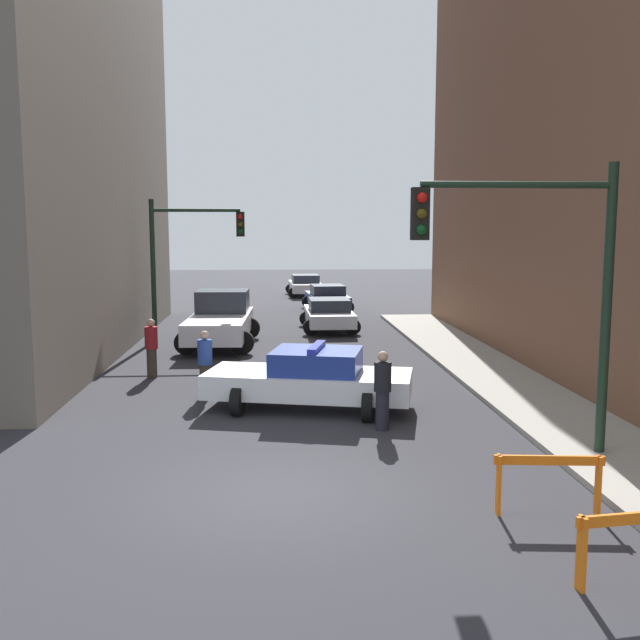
% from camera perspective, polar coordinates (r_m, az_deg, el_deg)
% --- Properties ---
extents(ground_plane, '(120.00, 120.00, 0.00)m').
position_cam_1_polar(ground_plane, '(11.63, -3.42, -13.71)').
color(ground_plane, '#2D2D33').
extents(traffic_light_near, '(3.64, 0.35, 5.20)m').
position_cam_1_polar(traffic_light_near, '(13.16, 17.51, 4.21)').
color(traffic_light_near, black).
rests_on(traffic_light_near, sidewalk_right).
extents(traffic_light_far, '(3.44, 0.35, 5.20)m').
position_cam_1_polar(traffic_light_far, '(26.60, -10.91, 5.59)').
color(traffic_light_far, black).
rests_on(traffic_light_far, ground_plane).
extents(police_car, '(5.00, 3.02, 1.52)m').
position_cam_1_polar(police_car, '(16.50, -0.76, -4.70)').
color(police_car, white).
rests_on(police_car, ground_plane).
extents(white_truck, '(2.78, 5.48, 1.90)m').
position_cam_1_polar(white_truck, '(25.68, -7.96, 0.01)').
color(white_truck, silver).
rests_on(white_truck, ground_plane).
extents(parked_car_near, '(2.31, 4.32, 1.31)m').
position_cam_1_polar(parked_car_near, '(29.11, 0.71, 0.50)').
color(parked_car_near, silver).
rests_on(parked_car_near, ground_plane).
extents(parked_car_mid, '(2.46, 4.41, 1.31)m').
position_cam_1_polar(parked_car_mid, '(35.99, 0.58, 1.83)').
color(parked_car_mid, navy).
rests_on(parked_car_mid, ground_plane).
extents(parked_car_far, '(2.39, 4.37, 1.31)m').
position_cam_1_polar(parked_car_far, '(43.78, -1.19, 2.83)').
color(parked_car_far, silver).
rests_on(parked_car_far, ground_plane).
extents(pedestrian_crossing, '(0.50, 0.50, 1.66)m').
position_cam_1_polar(pedestrian_crossing, '(17.89, -9.18, -3.39)').
color(pedestrian_crossing, '#382D23').
rests_on(pedestrian_crossing, ground_plane).
extents(pedestrian_corner, '(0.51, 0.51, 1.66)m').
position_cam_1_polar(pedestrian_corner, '(20.46, -13.34, -2.13)').
color(pedestrian_corner, '#382D23').
rests_on(pedestrian_corner, ground_plane).
extents(pedestrian_sidewalk, '(0.48, 0.48, 1.66)m').
position_cam_1_polar(pedestrian_sidewalk, '(14.86, 5.03, -5.54)').
color(pedestrian_sidewalk, black).
rests_on(pedestrian_sidewalk, ground_plane).
extents(barrier_front, '(1.59, 0.34, 0.90)m').
position_cam_1_polar(barrier_front, '(9.46, 24.11, -15.44)').
color(barrier_front, orange).
rests_on(barrier_front, ground_plane).
extents(barrier_mid, '(1.60, 0.31, 0.90)m').
position_cam_1_polar(barrier_mid, '(11.13, 17.83, -11.68)').
color(barrier_mid, orange).
rests_on(barrier_mid, ground_plane).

